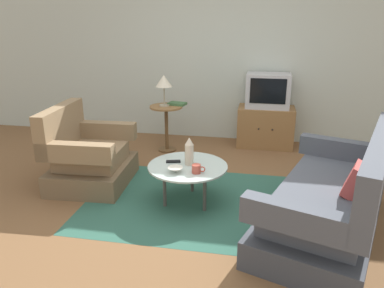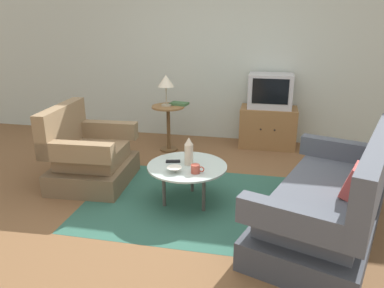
{
  "view_description": "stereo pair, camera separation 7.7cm",
  "coord_description": "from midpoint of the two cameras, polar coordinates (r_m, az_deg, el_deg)",
  "views": [
    {
      "loc": [
        0.63,
        -3.26,
        1.83
      ],
      "look_at": [
        -0.06,
        0.38,
        0.55
      ],
      "focal_mm": 34.79,
      "sensor_mm": 36.0,
      "label": 1
    },
    {
      "loc": [
        0.7,
        -3.25,
        1.83
      ],
      "look_at": [
        -0.06,
        0.38,
        0.55
      ],
      "focal_mm": 34.79,
      "sensor_mm": 36.0,
      "label": 2
    }
  ],
  "objects": [
    {
      "name": "coffee_table",
      "position": [
        3.75,
        -1.27,
        -3.76
      ],
      "size": [
        0.81,
        0.81,
        0.41
      ],
      "color": "#B2C6C1",
      "rests_on": "ground"
    },
    {
      "name": "book",
      "position": [
        5.24,
        -2.69,
        6.19
      ],
      "size": [
        0.26,
        0.2,
        0.03
      ],
      "rotation": [
        0.0,
        0.0,
        -0.18
      ],
      "color": "#3D663D",
      "rests_on": "side_table"
    },
    {
      "name": "tv_stand",
      "position": [
        5.56,
        10.79,
        2.62
      ],
      "size": [
        0.8,
        0.48,
        0.58
      ],
      "color": "olive",
      "rests_on": "ground"
    },
    {
      "name": "couch",
      "position": [
        3.47,
        20.04,
        -8.35
      ],
      "size": [
        1.4,
        1.96,
        0.94
      ],
      "rotation": [
        0.0,
        0.0,
        1.23
      ],
      "color": "#3E424B",
      "rests_on": "ground"
    },
    {
      "name": "side_table",
      "position": [
        5.23,
        -4.38,
        3.82
      ],
      "size": [
        0.46,
        0.46,
        0.65
      ],
      "color": "olive",
      "rests_on": "ground"
    },
    {
      "name": "table_lamp",
      "position": [
        5.12,
        -4.77,
        9.44
      ],
      "size": [
        0.23,
        0.23,
        0.43
      ],
      "color": "#9E937A",
      "rests_on": "side_table"
    },
    {
      "name": "vase",
      "position": [
        3.72,
        -1.01,
        -1.18
      ],
      "size": [
        0.09,
        0.09,
        0.29
      ],
      "color": "beige",
      "rests_on": "coffee_table"
    },
    {
      "name": "area_rug",
      "position": [
        3.92,
        -1.22,
        -8.81
      ],
      "size": [
        2.09,
        1.68,
        0.0
      ],
      "primitive_type": "cube",
      "color": "#2D5B4C",
      "rests_on": "ground"
    },
    {
      "name": "television",
      "position": [
        5.44,
        11.14,
        8.03
      ],
      "size": [
        0.61,
        0.39,
        0.48
      ],
      "color": "#B7B7BC",
      "rests_on": "tv_stand"
    },
    {
      "name": "armchair",
      "position": [
        4.39,
        -16.23,
        -2.08
      ],
      "size": [
        0.85,
        0.98,
        0.89
      ],
      "rotation": [
        0.0,
        0.0,
        -1.52
      ],
      "color": "brown",
      "rests_on": "ground"
    },
    {
      "name": "mug",
      "position": [
        3.55,
        0.1,
        -3.83
      ],
      "size": [
        0.13,
        0.09,
        0.08
      ],
      "color": "#B74C3D",
      "rests_on": "coffee_table"
    },
    {
      "name": "ground_plane",
      "position": [
        3.79,
        -0.74,
        -9.82
      ],
      "size": [
        16.0,
        16.0,
        0.0
      ],
      "primitive_type": "plane",
      "color": "brown"
    },
    {
      "name": "bowl",
      "position": [
        3.58,
        -3.18,
        -3.96
      ],
      "size": [
        0.15,
        0.15,
        0.05
      ],
      "color": "silver",
      "rests_on": "coffee_table"
    },
    {
      "name": "tv_remote_dark",
      "position": [
        3.82,
        -3.45,
        -2.69
      ],
      "size": [
        0.15,
        0.08,
        0.02
      ],
      "rotation": [
        0.0,
        0.0,
        3.38
      ],
      "color": "black",
      "rests_on": "coffee_table"
    },
    {
      "name": "back_wall",
      "position": [
        5.72,
        4.12,
        14.18
      ],
      "size": [
        9.0,
        0.12,
        2.7
      ],
      "primitive_type": "cube",
      "color": "#B2BCB2",
      "rests_on": "ground"
    }
  ]
}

